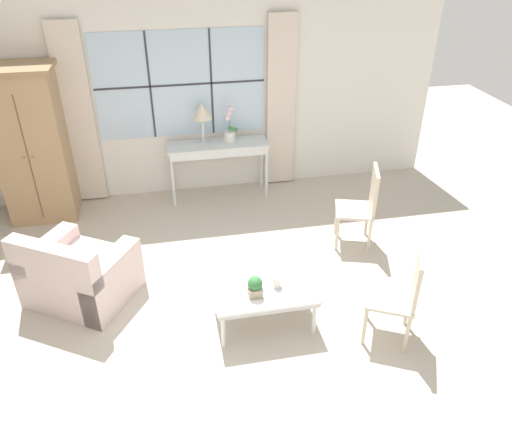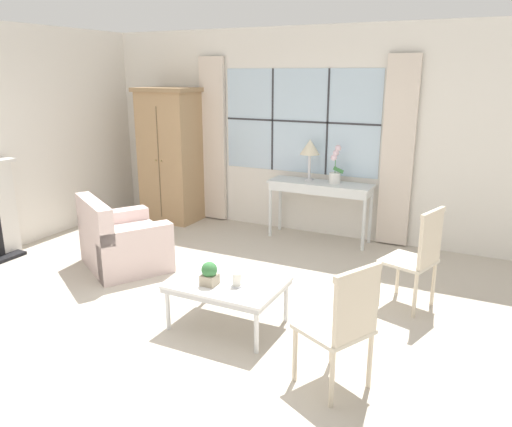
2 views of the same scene
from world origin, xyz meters
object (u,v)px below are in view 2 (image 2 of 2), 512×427
Objects in this scene: table_lamp at (310,148)px; potted_orchid at (335,169)px; armoire at (171,155)px; armchair_upholstered at (123,243)px; potted_plant_small at (209,273)px; pillar_candle at (237,280)px; coffee_table at (227,286)px; accent_chair_wooden at (344,321)px; side_chair_wooden at (419,253)px; console_table at (320,189)px.

potted_orchid is at bearing -0.91° from table_lamp.
armoire reaches higher than potted_orchid.
armchair_upholstered is (0.64, -1.89, -0.72)m from armoire.
armchair_upholstered reaches higher than potted_plant_small.
pillar_candle is (0.03, -2.77, -0.50)m from potted_orchid.
potted_orchid is at bearing 46.89° from armchair_upholstered.
table_lamp is 2.65× the size of potted_plant_small.
armchair_upholstered is 1.30× the size of coffee_table.
accent_chair_wooden is 0.99× the size of coffee_table.
armchair_upholstered is at bearing -172.77° from side_chair_wooden.
potted_plant_small is (-0.10, -0.13, 0.15)m from coffee_table.
potted_orchid is at bearing 85.96° from potted_plant_small.
side_chair_wooden is at bearing -43.37° from table_lamp.
armoire is 1.99× the size of side_chair_wooden.
potted_plant_small reaches higher than pillar_candle.
accent_chair_wooden is at bearing -21.44° from pillar_candle.
table_lamp reaches higher than armchair_upholstered.
potted_orchid is (0.36, -0.01, -0.25)m from table_lamp.
armchair_upholstered is 1.90m from potted_plant_small.
armoire is 3.60m from coffee_table.
armoire reaches higher than side_chair_wooden.
potted_orchid is 3.81× the size of pillar_candle.
potted_plant_small is at bearing -49.30° from armoire.
accent_chair_wooden is at bearing -40.07° from armoire.
armchair_upholstered is (-1.89, -2.02, -0.70)m from potted_orchid.
pillar_candle is (0.23, 0.08, -0.05)m from potted_plant_small.
table_lamp is at bearing 3.73° from armoire.
armoire is at bearing 134.17° from pillar_candle.
potted_orchid is at bearing 87.93° from coffee_table.
side_chair_wooden is (1.53, -1.56, -0.14)m from console_table.
accent_chair_wooden is at bearing -21.69° from coffee_table.
table_lamp is at bearing 179.09° from potted_orchid.
armchair_upholstered is at bearing -71.41° from armoire.
potted_orchid is 2.14m from side_chair_wooden.
armoire is 2.05× the size of coffee_table.
side_chair_wooden reaches higher than pillar_candle.
potted_orchid reaches higher than accent_chair_wooden.
side_chair_wooden is 1.03× the size of accent_chair_wooden.
potted_plant_small is at bearing -141.56° from side_chair_wooden.
side_chair_wooden is (3.88, -1.48, -0.44)m from armoire.
armchair_upholstered is 1.31× the size of accent_chair_wooden.
side_chair_wooden is at bearing -20.84° from armoire.
console_table is 2.19m from side_chair_wooden.
coffee_table is (0.27, -2.72, -0.85)m from table_lamp.
side_chair_wooden is (1.71, -1.62, -0.67)m from table_lamp.
table_lamp is at bearing 95.57° from coffee_table.
console_table reaches higher than potted_plant_small.
armchair_upholstered is at bearing 159.04° from coffee_table.
coffee_table is 4.63× the size of potted_plant_small.
accent_chair_wooden is (-0.25, -1.58, -0.02)m from side_chair_wooden.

